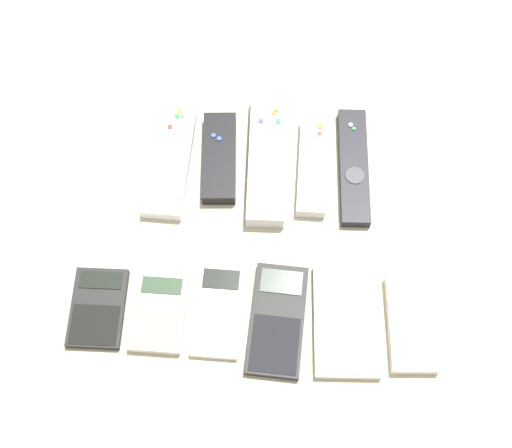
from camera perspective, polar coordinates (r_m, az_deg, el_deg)
ground_plane at (r=1.04m, az=-0.07°, el=-1.81°), size 3.00×3.00×0.00m
remote_0 at (r=1.10m, az=-6.86°, el=5.22°), size 0.07×0.20×0.02m
remote_1 at (r=1.09m, az=-2.95°, el=5.32°), size 0.06×0.15×0.02m
remote_2 at (r=1.09m, az=0.89°, el=5.21°), size 0.06×0.22×0.03m
remote_3 at (r=1.09m, az=4.54°, el=4.60°), size 0.05×0.16×0.02m
remote_4 at (r=1.10m, az=7.82°, el=4.57°), size 0.05×0.20×0.02m
calculator_0 at (r=1.02m, az=-12.54°, el=-6.56°), size 0.07×0.11×0.01m
calculator_1 at (r=1.00m, az=-7.76°, el=-7.07°), size 0.07×0.11×0.02m
calculator_2 at (r=1.00m, az=-3.05°, el=-6.96°), size 0.07×0.13×0.01m
calculator_3 at (r=0.99m, az=1.73°, el=-7.67°), size 0.08×0.16×0.01m
calculator_4 at (r=1.00m, az=7.21°, el=-7.70°), size 0.09×0.16×0.01m
calculator_5 at (r=1.01m, az=12.32°, el=-7.79°), size 0.07×0.14×0.02m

